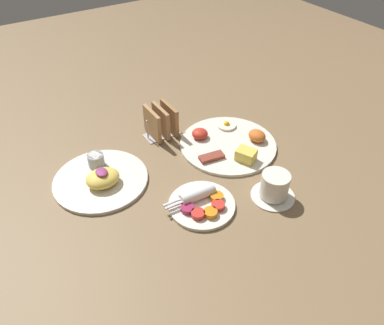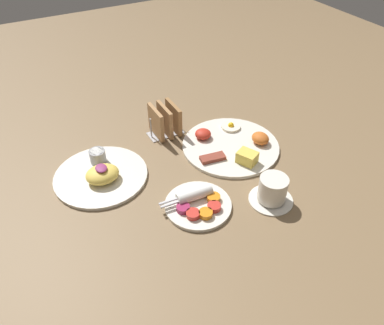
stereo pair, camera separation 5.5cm
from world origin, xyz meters
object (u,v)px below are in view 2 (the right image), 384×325
object	(u,v)px
plate_foreground	(101,173)
coffee_cup	(272,191)
plate_breakfast	(232,145)
plate_condiments	(198,204)
toast_rack	(165,121)

from	to	relation	value
plate_foreground	coffee_cup	world-z (taller)	coffee_cup
plate_breakfast	coffee_cup	bearing A→B (deg)	-8.35
plate_breakfast	plate_condiments	distance (m)	0.28
plate_breakfast	toast_rack	bearing A→B (deg)	-138.52
coffee_cup	plate_condiments	bearing A→B (deg)	-111.76
plate_breakfast	coffee_cup	size ratio (longest dim) A/B	2.56
plate_condiments	plate_foreground	distance (m)	0.30
plate_condiments	plate_foreground	bearing A→B (deg)	-141.42
plate_breakfast	plate_foreground	bearing A→B (deg)	-98.58
plate_condiments	coffee_cup	size ratio (longest dim) A/B	1.56
plate_breakfast	plate_condiments	world-z (taller)	plate_breakfast
coffee_cup	toast_rack	bearing A→B (deg)	-164.62
plate_condiments	coffee_cup	xyz separation A→B (m)	(0.07, 0.18, 0.02)
plate_condiments	toast_rack	bearing A→B (deg)	168.58
plate_condiments	toast_rack	size ratio (longest dim) A/B	1.61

